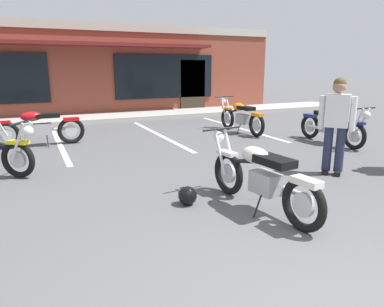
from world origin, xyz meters
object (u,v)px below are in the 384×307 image
at_px(person_in_shorts_foreground, 336,121).
at_px(motorcycle_foreground_classic, 260,176).
at_px(motorcycle_blue_standard, 241,116).
at_px(motorcycle_black_cruiser, 38,127).
at_px(helmet_on_pavement, 187,196).
at_px(motorcycle_green_cafe_racer, 332,125).

bearing_deg(person_in_shorts_foreground, motorcycle_foreground_classic, -158.94).
bearing_deg(motorcycle_blue_standard, motorcycle_black_cruiser, 175.47).
distance_m(motorcycle_foreground_classic, helmet_on_pavement, 1.03).
xyz_separation_m(motorcycle_foreground_classic, motorcycle_blue_standard, (2.84, 4.98, 0.00)).
distance_m(motorcycle_black_cruiser, helmet_on_pavement, 5.15).
distance_m(motorcycle_black_cruiser, motorcycle_green_cafe_racer, 7.04).
relative_size(motorcycle_black_cruiser, motorcycle_blue_standard, 1.00).
xyz_separation_m(motorcycle_black_cruiser, motorcycle_green_cafe_racer, (6.51, -2.67, 0.00)).
distance_m(motorcycle_black_cruiser, motorcycle_blue_standard, 5.35).
xyz_separation_m(motorcycle_green_cafe_racer, helmet_on_pavement, (-4.81, -2.18, -0.33)).
bearing_deg(helmet_on_pavement, motorcycle_black_cruiser, 109.32).
bearing_deg(motorcycle_green_cafe_racer, motorcycle_blue_standard, 117.59).
xyz_separation_m(motorcycle_foreground_classic, motorcycle_green_cafe_racer, (4.01, 2.74, 0.00)).
bearing_deg(person_in_shorts_foreground, motorcycle_black_cruiser, 135.10).
relative_size(motorcycle_black_cruiser, person_in_shorts_foreground, 1.26).
bearing_deg(helmet_on_pavement, motorcycle_green_cafe_racer, 24.43).
xyz_separation_m(motorcycle_black_cruiser, motorcycle_blue_standard, (5.34, -0.42, 0.00)).
height_order(motorcycle_foreground_classic, helmet_on_pavement, motorcycle_foreground_classic).
distance_m(motorcycle_blue_standard, person_in_shorts_foreground, 4.26).
height_order(motorcycle_blue_standard, helmet_on_pavement, motorcycle_blue_standard).
relative_size(motorcycle_black_cruiser, helmet_on_pavement, 8.11).
bearing_deg(helmet_on_pavement, person_in_shorts_foreground, 5.14).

